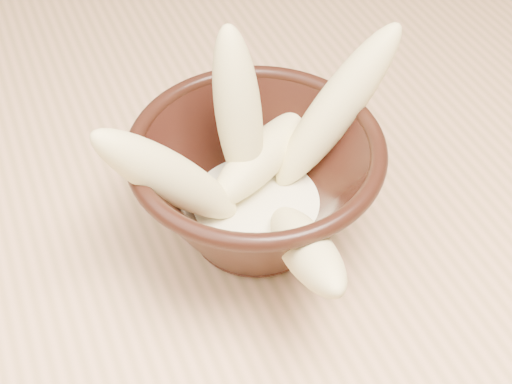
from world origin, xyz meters
TOP-DOWN VIEW (x-y plane):
  - table at (0.00, 0.00)m, footprint 1.20×0.80m
  - bowl at (0.03, -0.07)m, footprint 0.18×0.18m
  - milk_puddle at (0.03, -0.07)m, footprint 0.10×0.10m
  - banana_upright at (0.03, -0.04)m, footprint 0.04×0.07m
  - banana_left at (-0.03, -0.07)m, footprint 0.12×0.05m
  - banana_right at (0.10, -0.05)m, footprint 0.13×0.05m
  - banana_across at (0.05, -0.05)m, footprint 0.12×0.09m
  - banana_front at (0.04, -0.14)m, footprint 0.05×0.14m

SIDE VIEW (x-z plane):
  - table at x=0.00m, z-range 0.30..1.05m
  - milk_puddle at x=0.03m, z-range 0.78..0.79m
  - bowl at x=0.03m, z-range 0.76..0.86m
  - banana_across at x=0.05m, z-range 0.79..0.83m
  - banana_front at x=0.04m, z-range 0.77..0.86m
  - banana_left at x=-0.03m, z-range 0.78..0.90m
  - banana_right at x=0.10m, z-range 0.78..0.91m
  - banana_upright at x=0.03m, z-range 0.78..0.92m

